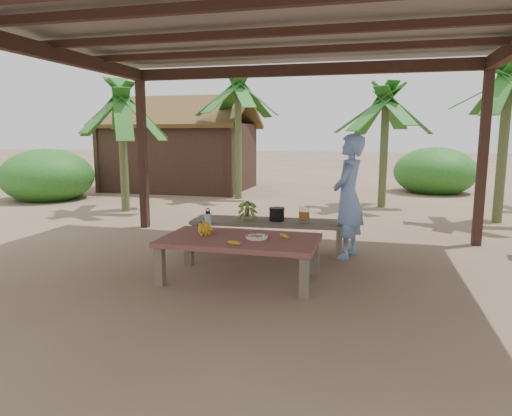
% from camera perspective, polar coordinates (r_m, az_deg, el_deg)
% --- Properties ---
extents(ground, '(80.00, 80.00, 0.00)m').
position_cam_1_polar(ground, '(5.57, 1.24, -8.44)').
color(ground, brown).
rests_on(ground, ground).
extents(pavilion, '(6.60, 5.60, 2.95)m').
position_cam_1_polar(pavilion, '(5.40, 1.16, 20.85)').
color(pavilion, black).
rests_on(pavilion, ground).
extents(work_table, '(1.81, 1.01, 0.50)m').
position_cam_1_polar(work_table, '(5.32, -2.02, -4.42)').
color(work_table, brown).
rests_on(work_table, ground).
extents(bench, '(2.23, 0.72, 0.45)m').
position_cam_1_polar(bench, '(6.64, 1.47, -2.03)').
color(bench, brown).
rests_on(bench, ground).
extents(ripe_banana_bunch, '(0.29, 0.26, 0.16)m').
position_cam_1_polar(ripe_banana_bunch, '(5.53, -6.91, -2.39)').
color(ripe_banana_bunch, gold).
rests_on(ripe_banana_bunch, work_table).
extents(plate, '(0.25, 0.25, 0.04)m').
position_cam_1_polar(plate, '(5.25, 0.08, -3.67)').
color(plate, white).
rests_on(plate, work_table).
extents(loose_banana_front, '(0.15, 0.08, 0.04)m').
position_cam_1_polar(loose_banana_front, '(4.97, -2.78, -4.36)').
color(loose_banana_front, gold).
rests_on(loose_banana_front, work_table).
extents(loose_banana_side, '(0.15, 0.14, 0.04)m').
position_cam_1_polar(loose_banana_side, '(5.30, 3.56, -3.51)').
color(loose_banana_side, gold).
rests_on(loose_banana_side, work_table).
extents(water_flask, '(0.08, 0.08, 0.29)m').
position_cam_1_polar(water_flask, '(5.66, -6.02, -1.70)').
color(water_flask, '#3B9FBA').
rests_on(water_flask, work_table).
extents(green_banana_stalk, '(0.27, 0.27, 0.29)m').
position_cam_1_polar(green_banana_stalk, '(6.65, -1.09, -0.24)').
color(green_banana_stalk, '#598C2D').
rests_on(green_banana_stalk, bench).
extents(cooking_pot, '(0.22, 0.22, 0.18)m').
position_cam_1_polar(cooking_pot, '(6.59, 2.62, -0.81)').
color(cooking_pot, black).
rests_on(cooking_pot, bench).
extents(skewer_rack, '(0.18, 0.09, 0.24)m').
position_cam_1_polar(skewer_rack, '(6.49, 6.04, -0.76)').
color(skewer_rack, '#A57F47').
rests_on(skewer_rack, bench).
extents(woman, '(0.54, 0.69, 1.69)m').
position_cam_1_polar(woman, '(6.35, 11.47, 1.42)').
color(woman, '#7195D6').
rests_on(woman, ground).
extents(hut, '(4.40, 3.43, 2.85)m').
position_cam_1_polar(hut, '(14.36, -9.25, 6.77)').
color(hut, black).
rests_on(hut, ground).
extents(banana_plant_ne, '(1.80, 1.80, 2.96)m').
position_cam_1_polar(banana_plant_ne, '(9.85, 28.96, 12.70)').
color(banana_plant_ne, '#596638').
rests_on(banana_plant_ne, ground).
extents(banana_plant_n, '(1.80, 1.80, 2.72)m').
position_cam_1_polar(banana_plant_n, '(10.93, 15.91, 11.79)').
color(banana_plant_n, '#596638').
rests_on(banana_plant_n, ground).
extents(banana_plant_nw, '(1.80, 1.80, 3.19)m').
position_cam_1_polar(banana_plant_nw, '(12.07, -2.29, 14.01)').
color(banana_plant_nw, '#596638').
rests_on(banana_plant_nw, ground).
extents(banana_plant_w, '(1.80, 1.80, 2.67)m').
position_cam_1_polar(banana_plant_w, '(10.41, -16.48, 11.64)').
color(banana_plant_w, '#596638').
rests_on(banana_plant_w, ground).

